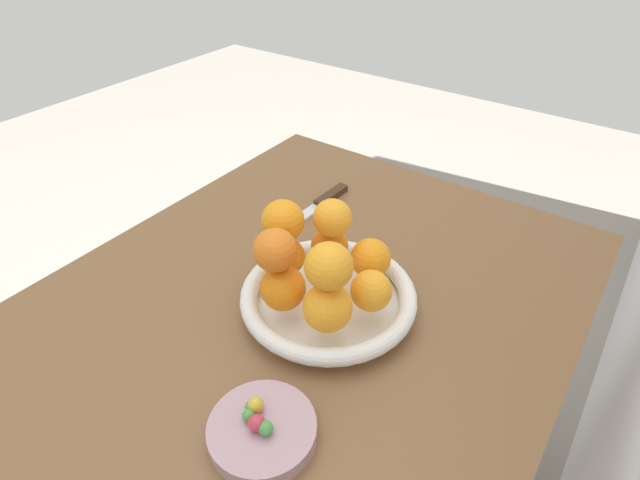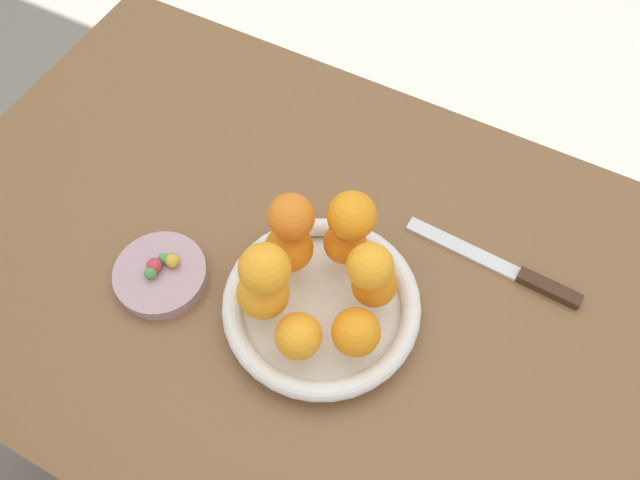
# 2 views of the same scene
# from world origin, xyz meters

# --- Properties ---
(ground_plane) EXTENTS (6.00, 6.00, 0.00)m
(ground_plane) POSITION_xyz_m (0.00, 0.00, 0.00)
(ground_plane) COLOR gray
(dining_table) EXTENTS (1.10, 0.76, 0.74)m
(dining_table) POSITION_xyz_m (0.00, 0.00, 0.65)
(dining_table) COLOR brown
(dining_table) RESTS_ON ground_plane
(fruit_bowl) EXTENTS (0.27, 0.27, 0.04)m
(fruit_bowl) POSITION_xyz_m (-0.08, 0.04, 0.76)
(fruit_bowl) COLOR white
(fruit_bowl) RESTS_ON dining_table
(candy_dish) EXTENTS (0.13, 0.13, 0.02)m
(candy_dish) POSITION_xyz_m (0.14, 0.10, 0.75)
(candy_dish) COLOR #B28C99
(candy_dish) RESTS_ON dining_table
(orange_0) EXTENTS (0.06, 0.06, 0.06)m
(orange_0) POSITION_xyz_m (-0.09, 0.11, 0.81)
(orange_0) COLOR orange
(orange_0) RESTS_ON fruit_bowl
(orange_1) EXTENTS (0.06, 0.06, 0.06)m
(orange_1) POSITION_xyz_m (-0.15, 0.07, 0.81)
(orange_1) COLOR orange
(orange_1) RESTS_ON fruit_bowl
(orange_2) EXTENTS (0.06, 0.06, 0.06)m
(orange_2) POSITION_xyz_m (-0.14, 0.01, 0.81)
(orange_2) COLOR orange
(orange_2) RESTS_ON fruit_bowl
(orange_3) EXTENTS (0.06, 0.06, 0.06)m
(orange_3) POSITION_xyz_m (-0.08, -0.03, 0.81)
(orange_3) COLOR orange
(orange_3) RESTS_ON fruit_bowl
(orange_4) EXTENTS (0.06, 0.06, 0.06)m
(orange_4) POSITION_xyz_m (-0.02, 0.01, 0.81)
(orange_4) COLOR orange
(orange_4) RESTS_ON fruit_bowl
(orange_5) EXTENTS (0.07, 0.07, 0.07)m
(orange_5) POSITION_xyz_m (-0.02, 0.08, 0.81)
(orange_5) COLOR orange
(orange_5) RESTS_ON fruit_bowl
(orange_6) EXTENTS (0.06, 0.06, 0.06)m
(orange_6) POSITION_xyz_m (-0.13, 0.01, 0.87)
(orange_6) COLOR orange
(orange_6) RESTS_ON orange_2
(orange_7) EXTENTS (0.06, 0.06, 0.06)m
(orange_7) POSITION_xyz_m (-0.02, 0.00, 0.87)
(orange_7) COLOR orange
(orange_7) RESTS_ON orange_4
(orange_8) EXTENTS (0.06, 0.06, 0.06)m
(orange_8) POSITION_xyz_m (-0.08, -0.04, 0.87)
(orange_8) COLOR orange
(orange_8) RESTS_ON orange_3
(orange_9) EXTENTS (0.06, 0.06, 0.06)m
(orange_9) POSITION_xyz_m (-0.03, 0.08, 0.88)
(orange_9) COLOR orange
(orange_9) RESTS_ON orange_5
(candy_ball_0) EXTENTS (0.02, 0.02, 0.02)m
(candy_ball_0) POSITION_xyz_m (0.13, 0.08, 0.77)
(candy_ball_0) COLOR #4C9947
(candy_ball_0) RESTS_ON candy_dish
(candy_ball_1) EXTENTS (0.02, 0.02, 0.02)m
(candy_ball_1) POSITION_xyz_m (0.15, 0.10, 0.77)
(candy_ball_1) COLOR #C6384C
(candy_ball_1) RESTS_ON candy_dish
(candy_ball_2) EXTENTS (0.02, 0.02, 0.02)m
(candy_ball_2) POSITION_xyz_m (0.14, 0.11, 0.77)
(candy_ball_2) COLOR #4C9947
(candy_ball_2) RESTS_ON candy_dish
(candy_ball_3) EXTENTS (0.01, 0.01, 0.01)m
(candy_ball_3) POSITION_xyz_m (0.14, 0.08, 0.77)
(candy_ball_3) COLOR #4C9947
(candy_ball_3) RESTS_ON candy_dish
(candy_ball_4) EXTENTS (0.02, 0.02, 0.02)m
(candy_ball_4) POSITION_xyz_m (0.13, 0.08, 0.77)
(candy_ball_4) COLOR gold
(candy_ball_4) RESTS_ON candy_dish
(knife) EXTENTS (0.26, 0.03, 0.01)m
(knife) POSITION_xyz_m (-0.28, -0.14, 0.75)
(knife) COLOR #3F2819
(knife) RESTS_ON dining_table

